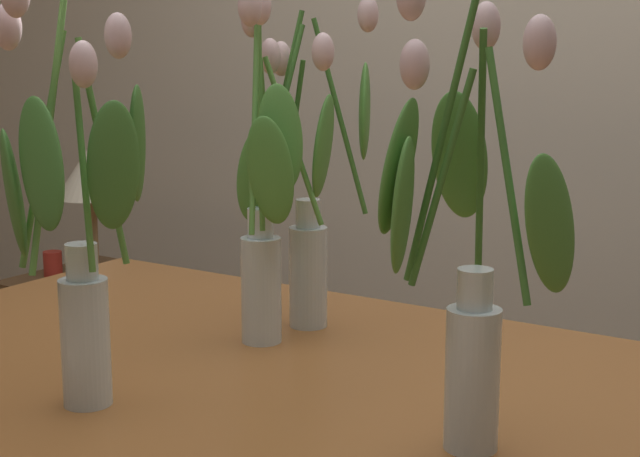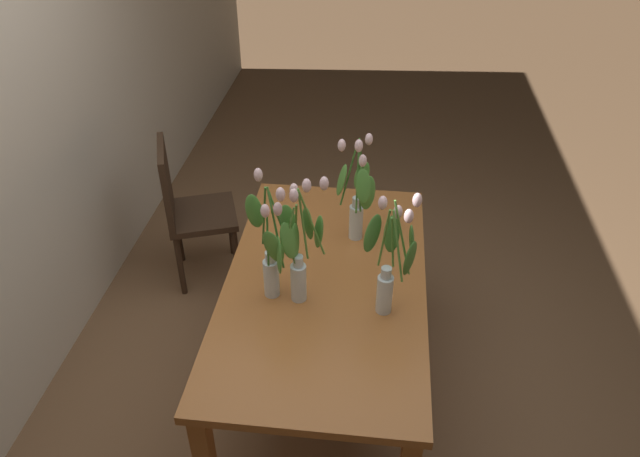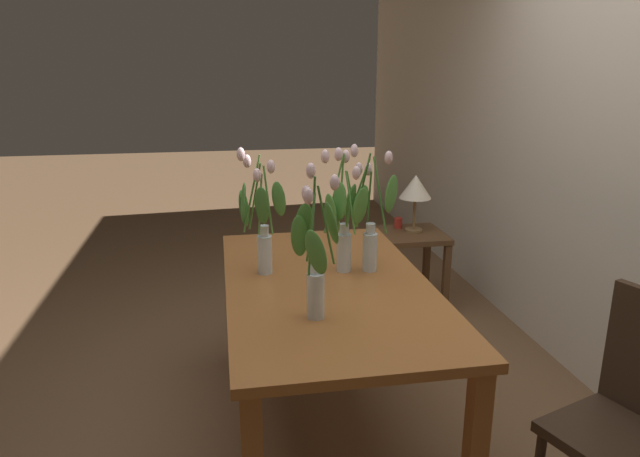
{
  "view_description": "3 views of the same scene",
  "coord_description": "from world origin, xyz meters",
  "px_view_note": "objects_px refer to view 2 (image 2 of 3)",
  "views": [
    {
      "loc": [
        0.8,
        -1.16,
        1.24
      ],
      "look_at": [
        0.03,
        0.03,
        0.96
      ],
      "focal_mm": 53.86,
      "sensor_mm": 36.0,
      "label": 1
    },
    {
      "loc": [
        -2.06,
        -0.21,
        2.5
      ],
      "look_at": [
        0.1,
        0.04,
        0.96
      ],
      "focal_mm": 33.69,
      "sensor_mm": 36.0,
      "label": 2
    },
    {
      "loc": [
        2.33,
        -0.45,
        1.69
      ],
      "look_at": [
        0.06,
        -0.05,
        1.01
      ],
      "focal_mm": 32.12,
      "sensor_mm": 36.0,
      "label": 3
    }
  ],
  "objects_px": {
    "dining_table": "(325,295)",
    "tulip_vase_2": "(391,265)",
    "tulip_vase_1": "(357,199)",
    "tulip_vase_3": "(274,252)",
    "dining_chair": "(188,206)",
    "tulip_vase_0": "(299,253)"
  },
  "relations": [
    {
      "from": "dining_table",
      "to": "tulip_vase_2",
      "type": "distance_m",
      "value": 0.46
    },
    {
      "from": "tulip_vase_1",
      "to": "tulip_vase_3",
      "type": "height_order",
      "value": "tulip_vase_3"
    },
    {
      "from": "dining_table",
      "to": "dining_chair",
      "type": "xyz_separation_m",
      "value": [
        0.84,
        0.92,
        -0.12
      ]
    },
    {
      "from": "tulip_vase_1",
      "to": "dining_chair",
      "type": "height_order",
      "value": "tulip_vase_1"
    },
    {
      "from": "tulip_vase_1",
      "to": "dining_chair",
      "type": "distance_m",
      "value": 1.24
    },
    {
      "from": "dining_chair",
      "to": "tulip_vase_0",
      "type": "bearing_deg",
      "value": -139.37
    },
    {
      "from": "tulip_vase_2",
      "to": "dining_chair",
      "type": "relative_size",
      "value": 0.63
    },
    {
      "from": "tulip_vase_2",
      "to": "tulip_vase_3",
      "type": "distance_m",
      "value": 0.48
    },
    {
      "from": "tulip_vase_0",
      "to": "dining_chair",
      "type": "distance_m",
      "value": 1.33
    },
    {
      "from": "dining_chair",
      "to": "tulip_vase_3",
      "type": "bearing_deg",
      "value": -143.46
    },
    {
      "from": "tulip_vase_0",
      "to": "tulip_vase_1",
      "type": "relative_size",
      "value": 1.0
    },
    {
      "from": "dining_table",
      "to": "tulip_vase_2",
      "type": "height_order",
      "value": "tulip_vase_2"
    },
    {
      "from": "tulip_vase_3",
      "to": "dining_chair",
      "type": "xyz_separation_m",
      "value": [
        0.97,
        0.72,
        -0.45
      ]
    },
    {
      "from": "tulip_vase_0",
      "to": "tulip_vase_1",
      "type": "height_order",
      "value": "tulip_vase_0"
    },
    {
      "from": "tulip_vase_0",
      "to": "tulip_vase_2",
      "type": "height_order",
      "value": "tulip_vase_2"
    },
    {
      "from": "tulip_vase_1",
      "to": "tulip_vase_3",
      "type": "xyz_separation_m",
      "value": [
        -0.45,
        0.32,
        0.0
      ]
    },
    {
      "from": "dining_table",
      "to": "tulip_vase_3",
      "type": "distance_m",
      "value": 0.4
    },
    {
      "from": "tulip_vase_0",
      "to": "dining_chair",
      "type": "bearing_deg",
      "value": 40.63
    },
    {
      "from": "tulip_vase_1",
      "to": "tulip_vase_2",
      "type": "relative_size",
      "value": 0.99
    },
    {
      "from": "dining_table",
      "to": "tulip_vase_2",
      "type": "xyz_separation_m",
      "value": [
        -0.15,
        -0.28,
        0.33
      ]
    },
    {
      "from": "dining_table",
      "to": "tulip_vase_0",
      "type": "distance_m",
      "value": 0.35
    },
    {
      "from": "tulip_vase_2",
      "to": "tulip_vase_1",
      "type": "bearing_deg",
      "value": 18.89
    }
  ]
}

